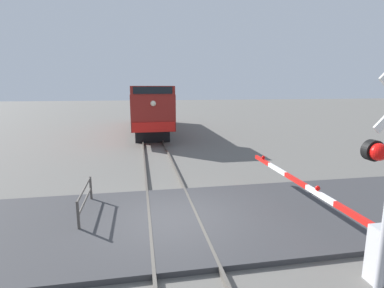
{
  "coord_description": "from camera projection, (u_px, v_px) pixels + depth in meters",
  "views": [
    {
      "loc": [
        -0.92,
        -8.19,
        4.01
      ],
      "look_at": [
        0.95,
        2.23,
        1.94
      ],
      "focal_mm": 27.68,
      "sensor_mm": 36.0,
      "label": 1
    }
  ],
  "objects": [
    {
      "name": "rail_track_right",
      "position": [
        197.0,
        219.0,
        8.95
      ],
      "size": [
        0.08,
        80.0,
        0.15
      ],
      "primitive_type": "cube",
      "color": "#59544C",
      "rests_on": "ground_plane"
    },
    {
      "name": "locomotive",
      "position": [
        149.0,
        108.0,
        26.37
      ],
      "size": [
        2.93,
        15.63,
        4.04
      ],
      "color": "black",
      "rests_on": "ground_plane"
    },
    {
      "name": "rail_track_left",
      "position": [
        150.0,
        222.0,
        8.7
      ],
      "size": [
        0.08,
        80.0,
        0.15
      ],
      "primitive_type": "cube",
      "color": "#59544C",
      "rests_on": "ground_plane"
    },
    {
      "name": "ground_plane",
      "position": [
        174.0,
        223.0,
        8.84
      ],
      "size": [
        160.0,
        160.0,
        0.0
      ],
      "primitive_type": "plane",
      "color": "#605E59"
    },
    {
      "name": "road_surface",
      "position": [
        174.0,
        221.0,
        8.83
      ],
      "size": [
        36.0,
        5.14,
        0.14
      ],
      "primitive_type": "cube",
      "color": "#38383A",
      "rests_on": "ground_plane"
    },
    {
      "name": "guard_railing",
      "position": [
        85.0,
        198.0,
        9.17
      ],
      "size": [
        0.08,
        2.33,
        0.95
      ],
      "color": "#4C4742",
      "rests_on": "ground_plane"
    },
    {
      "name": "crossing_gate",
      "position": [
        345.0,
        221.0,
        7.04
      ],
      "size": [
        0.36,
        7.11,
        1.34
      ],
      "color": "silver",
      "rests_on": "ground_plane"
    }
  ]
}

